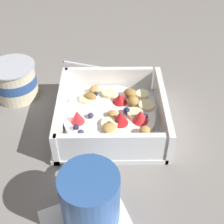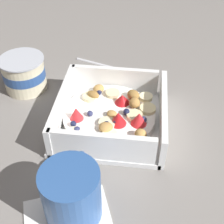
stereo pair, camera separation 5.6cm
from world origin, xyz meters
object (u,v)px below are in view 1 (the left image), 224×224
Objects in this scene: yogurt_cup at (15,81)px; spoon at (113,69)px; fruit_bowl at (112,116)px; coffee_mug at (90,197)px.

spoon is at bearing -65.93° from yogurt_cup.
fruit_bowl is 0.18m from spoon.
yogurt_cup is (0.09, 0.20, 0.01)m from fruit_bowl.
spoon is 1.56× the size of coffee_mug.
yogurt_cup is 0.32m from coffee_mug.
coffee_mug is (-0.28, -0.17, 0.01)m from yogurt_cup.
coffee_mug is (-0.19, 0.03, 0.02)m from fruit_bowl.
yogurt_cup is (-0.09, 0.20, 0.03)m from spoon.
coffee_mug is at bearing 174.50° from spoon.
spoon is 1.85× the size of yogurt_cup.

